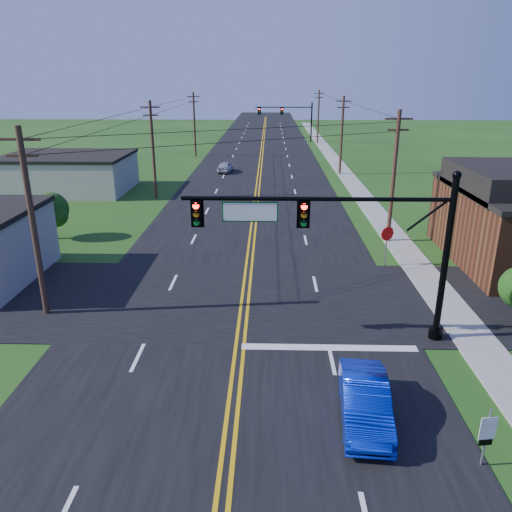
{
  "coord_description": "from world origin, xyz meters",
  "views": [
    {
      "loc": [
        1.37,
        -11.83,
        10.93
      ],
      "look_at": [
        0.79,
        10.0,
        3.1
      ],
      "focal_mm": 35.0,
      "sensor_mm": 36.0,
      "label": 1
    }
  ],
  "objects_px": {
    "stop_sign": "(387,238)",
    "route_sign": "(487,433)",
    "blue_car": "(365,402)",
    "signal_mast_far": "(287,116)",
    "signal_mast_main": "(340,236)"
  },
  "relations": [
    {
      "from": "stop_sign",
      "to": "route_sign",
      "type": "bearing_deg",
      "value": -116.75
    },
    {
      "from": "blue_car",
      "to": "route_sign",
      "type": "bearing_deg",
      "value": -28.67
    },
    {
      "from": "signal_mast_far",
      "to": "route_sign",
      "type": "relative_size",
      "value": 5.42
    },
    {
      "from": "stop_sign",
      "to": "signal_mast_far",
      "type": "bearing_deg",
      "value": 69.42
    },
    {
      "from": "signal_mast_main",
      "to": "stop_sign",
      "type": "bearing_deg",
      "value": 65.12
    },
    {
      "from": "signal_mast_far",
      "to": "stop_sign",
      "type": "xyz_separation_m",
      "value": [
        4.06,
        -63.02,
        -2.7
      ]
    },
    {
      "from": "signal_mast_far",
      "to": "blue_car",
      "type": "distance_m",
      "value": 77.8
    },
    {
      "from": "signal_mast_main",
      "to": "blue_car",
      "type": "bearing_deg",
      "value": -87.03
    },
    {
      "from": "stop_sign",
      "to": "signal_mast_main",
      "type": "bearing_deg",
      "value": -139.15
    },
    {
      "from": "route_sign",
      "to": "stop_sign",
      "type": "relative_size",
      "value": 0.79
    },
    {
      "from": "signal_mast_main",
      "to": "blue_car",
      "type": "relative_size",
      "value": 2.58
    },
    {
      "from": "signal_mast_main",
      "to": "route_sign",
      "type": "distance_m",
      "value": 9.21
    },
    {
      "from": "signal_mast_main",
      "to": "route_sign",
      "type": "relative_size",
      "value": 5.58
    },
    {
      "from": "signal_mast_main",
      "to": "signal_mast_far",
      "type": "xyz_separation_m",
      "value": [
        0.1,
        72.0,
        -0.2
      ]
    },
    {
      "from": "signal_mast_main",
      "to": "route_sign",
      "type": "xyz_separation_m",
      "value": [
        3.44,
        -7.76,
        -3.57
      ]
    }
  ]
}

